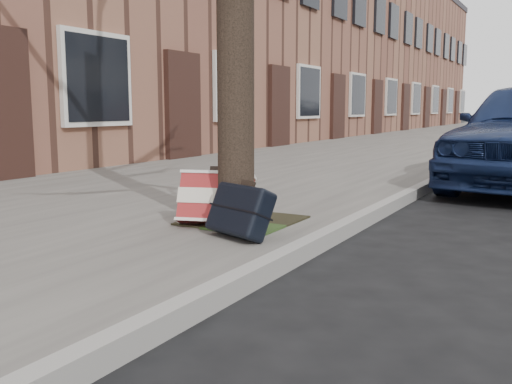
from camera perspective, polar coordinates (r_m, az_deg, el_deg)
The scene contains 6 objects.
ground at distance 3.03m, azimuth 20.80°, elevation -12.53°, with size 120.00×120.00×0.00m, color black.
near_sidewalk at distance 18.30m, azimuth 16.44°, elevation 4.91°, with size 5.00×70.00×0.12m, color slate.
house_near at distance 21.44m, azimuth 1.39°, elevation 14.91°, with size 6.80×40.00×7.00m, color brown.
dirt_patch at distance 4.75m, azimuth -1.31°, elevation -2.85°, with size 0.85×0.85×0.01m, color black.
suitcase_red at distance 4.52m, azimuth -4.02°, elevation -0.71°, with size 0.57×0.16×0.41m, color maroon.
suitcase_navy at distance 4.11m, azimuth -1.59°, elevation -1.83°, with size 0.52×0.17×0.37m, color black.
Camera 1 is at (0.38, -2.81, 1.05)m, focal length 40.00 mm.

